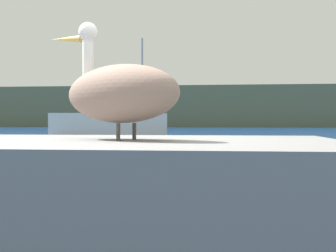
{
  "coord_description": "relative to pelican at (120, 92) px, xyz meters",
  "views": [
    {
      "loc": [
        0.92,
        -3.44,
        0.93
      ],
      "look_at": [
        -1.34,
        15.57,
        0.69
      ],
      "focal_mm": 48.55,
      "sensor_mm": 36.0,
      "label": 1
    }
  ],
  "objects": [
    {
      "name": "fishing_boat_white",
      "position": [
        -5.25,
        20.99,
        -0.15
      ],
      "size": [
        6.52,
        3.63,
        5.48
      ],
      "rotation": [
        0.0,
        0.0,
        0.29
      ],
      "color": "white",
      "rests_on": "ground"
    },
    {
      "name": "hillside_backdrop",
      "position": [
        -0.15,
        66.92,
        1.73
      ],
      "size": [
        140.0,
        17.02,
        5.74
      ],
      "primitive_type": "cube",
      "color": "#5B664C",
      "rests_on": "ground"
    },
    {
      "name": "pier_dock",
      "position": [
        0.01,
        -0.01,
        -0.75
      ],
      "size": [
        3.29,
        2.3,
        0.78
      ],
      "primitive_type": "cube",
      "color": "gray",
      "rests_on": "ground"
    },
    {
      "name": "pelican",
      "position": [
        0.0,
        0.0,
        0.0
      ],
      "size": [
        1.3,
        0.96,
        0.93
      ],
      "rotation": [
        0.0,
        0.0,
        2.61
      ],
      "color": "gray",
      "rests_on": "pier_dock"
    },
    {
      "name": "ground_plane",
      "position": [
        -0.15,
        0.08,
        -1.14
      ],
      "size": [
        260.0,
        260.0,
        0.0
      ],
      "primitive_type": "plane",
      "color": "navy"
    }
  ]
}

